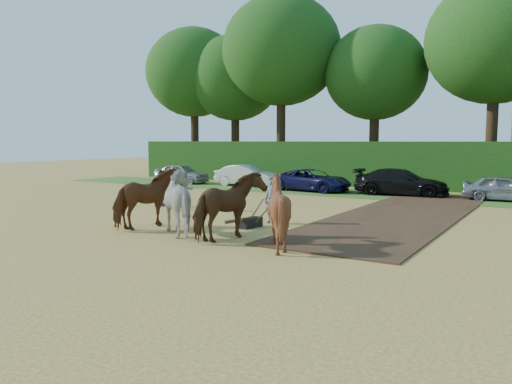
% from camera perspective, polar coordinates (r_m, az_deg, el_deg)
% --- Properties ---
extents(ground, '(120.00, 120.00, 0.00)m').
position_cam_1_polar(ground, '(15.51, 4.10, -5.44)').
color(ground, gold).
rests_on(ground, ground).
extents(earth_strip, '(4.50, 17.00, 0.05)m').
position_cam_1_polar(earth_strip, '(21.43, 16.46, -2.45)').
color(earth_strip, '#472D1C').
rests_on(earth_strip, ground).
extents(grass_verge, '(50.00, 5.00, 0.03)m').
position_cam_1_polar(grass_verge, '(28.53, 17.28, -0.48)').
color(grass_verge, '#38601E').
rests_on(grass_verge, ground).
extents(hedgerow, '(46.00, 1.60, 3.00)m').
position_cam_1_polar(hedgerow, '(32.78, 19.34, 2.85)').
color(hedgerow, '#14380F').
rests_on(hedgerow, ground).
extents(spectator_near, '(0.86, 0.98, 1.70)m').
position_cam_1_polar(spectator_near, '(22.25, -8.11, 0.17)').
color(spectator_near, '#B6AF8F').
rests_on(spectator_near, ground).
extents(spectator_far, '(0.66, 1.07, 1.70)m').
position_cam_1_polar(spectator_far, '(23.63, -10.79, 0.46)').
color(spectator_far, '#272A34').
rests_on(spectator_far, ground).
extents(plough_team, '(7.09, 4.94, 2.10)m').
position_cam_1_polar(plough_team, '(15.88, -5.42, -1.39)').
color(plough_team, brown).
rests_on(plough_team, ground).
extents(parked_cars, '(41.55, 3.38, 1.48)m').
position_cam_1_polar(parked_cars, '(27.83, 24.07, 0.55)').
color(parked_cars, '#A4A5AA').
rests_on(parked_cars, ground).
extents(treeline, '(48.70, 10.60, 14.21)m').
position_cam_1_polar(treeline, '(36.72, 18.20, 14.88)').
color(treeline, '#382616').
rests_on(treeline, ground).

